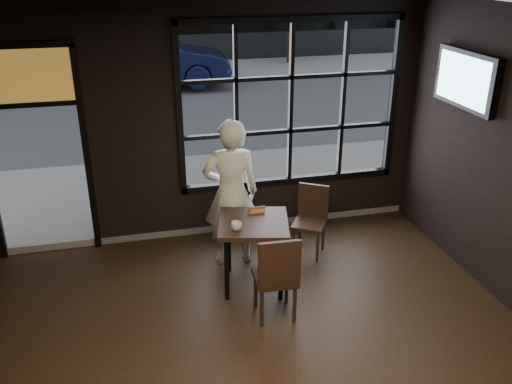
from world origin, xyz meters
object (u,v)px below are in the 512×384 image
object	(u,v)px
chair_near	(275,275)
navy_car	(151,60)
man	(231,194)
cafe_table	(254,253)

from	to	relation	value
chair_near	navy_car	bearing A→B (deg)	-84.41
man	navy_car	size ratio (longest dim) A/B	0.42
man	cafe_table	bearing A→B (deg)	105.94
cafe_table	man	size ratio (longest dim) A/B	0.45
cafe_table	man	world-z (taller)	man
cafe_table	chair_near	xyz separation A→B (m)	(0.08, -0.63, 0.08)
chair_near	cafe_table	bearing A→B (deg)	-79.69
cafe_table	navy_car	bearing A→B (deg)	105.59
man	chair_near	bearing A→B (deg)	103.14
cafe_table	chair_near	distance (m)	0.64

